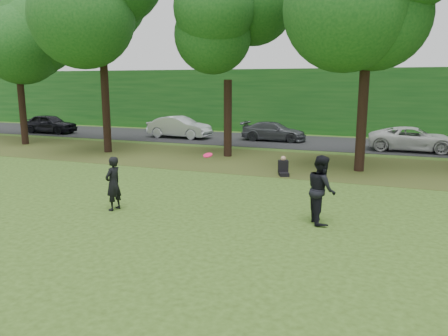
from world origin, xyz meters
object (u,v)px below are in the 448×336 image
Objects in this scene: player_left at (113,184)px; seated_person at (283,168)px; player_right at (321,189)px; frisbee at (208,155)px.

seated_person is (3.79, 7.11, -0.55)m from player_left.
player_left is 8.07m from seated_person.
player_left is at bearing 75.01° from player_right.
frisbee is at bearing 80.62° from player_right.
player_left is 4.51× the size of frisbee.
frisbee is at bearing 99.13° from player_left.
frisbee is (3.16, 0.19, 1.07)m from player_left.
player_right is (6.31, 1.03, 0.13)m from player_left.
player_right is 2.39× the size of seated_person.
player_left is 2.07× the size of seated_person.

